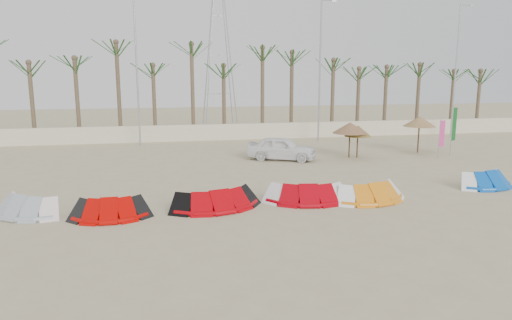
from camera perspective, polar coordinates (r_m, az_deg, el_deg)
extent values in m
plane|color=tan|center=(16.34, 4.26, -8.34)|extent=(120.00, 120.00, 0.00)
cube|color=beige|center=(37.39, -4.92, 3.49)|extent=(60.00, 0.30, 1.30)
cylinder|color=brown|center=(39.62, -25.95, 6.64)|extent=(0.32, 0.32, 6.50)
ellipsoid|color=#194719|center=(39.58, -26.34, 11.33)|extent=(4.00, 4.00, 2.40)
cylinder|color=brown|center=(38.40, -11.24, 7.41)|extent=(0.32, 0.32, 6.50)
ellipsoid|color=#194719|center=(38.37, -11.42, 12.26)|extent=(4.00, 4.00, 2.40)
cylinder|color=brown|center=(39.75, 3.46, 7.70)|extent=(0.32, 0.32, 6.50)
ellipsoid|color=#194719|center=(39.71, 3.51, 12.39)|extent=(4.00, 4.00, 2.40)
cylinder|color=brown|center=(43.42, 16.43, 7.54)|extent=(0.32, 0.32, 6.50)
ellipsoid|color=#194719|center=(43.39, 16.66, 11.82)|extent=(4.00, 4.00, 2.40)
cylinder|color=brown|center=(47.68, 25.03, 7.22)|extent=(0.32, 0.32, 6.50)
ellipsoid|color=#194719|center=(47.65, 25.34, 11.12)|extent=(4.00, 4.00, 2.40)
cylinder|color=#A5A8AD|center=(34.89, -14.66, 10.66)|extent=(0.14, 0.14, 11.00)
cylinder|color=#A5A8AD|center=(36.94, 7.98, 10.88)|extent=(0.14, 0.14, 11.00)
cylinder|color=#A5A8AD|center=(37.53, 8.97, 19.13)|extent=(1.00, 0.08, 0.08)
cube|color=#A5A8AD|center=(37.69, 9.72, 18.99)|extent=(0.35, 0.14, 0.10)
cylinder|color=#A5A8AD|center=(42.46, 23.68, 10.06)|extent=(0.14, 0.14, 11.00)
cylinder|color=#A5A8AD|center=(43.11, 24.81, 17.19)|extent=(1.00, 0.08, 0.08)
cube|color=#A5A8AD|center=(43.39, 25.37, 17.04)|extent=(0.35, 0.14, 0.10)
cylinder|color=#929BA4|center=(19.54, -26.89, -5.99)|extent=(2.38, 1.63, 0.20)
cube|color=silver|center=(19.30, -23.36, -5.43)|extent=(1.10, 1.25, 0.40)
cylinder|color=#B20300|center=(17.93, -17.74, -6.76)|extent=(2.59, 0.23, 0.20)
cube|color=black|center=(18.15, -21.40, -6.28)|extent=(0.61, 1.11, 0.40)
cube|color=black|center=(17.88, -14.01, -6.10)|extent=(0.61, 1.11, 0.40)
cylinder|color=#A70007|center=(18.42, -4.94, -5.80)|extent=(3.34, 1.08, 0.20)
cube|color=black|center=(18.38, -9.76, -5.48)|extent=(0.86, 1.22, 0.40)
cube|color=black|center=(18.70, -0.30, -5.03)|extent=(0.86, 1.22, 0.40)
cylinder|color=#A2000A|center=(19.39, 6.40, -4.99)|extent=(3.28, 0.78, 0.20)
cube|color=silver|center=(19.05, 2.05, -4.74)|extent=(0.78, 1.19, 0.40)
cube|color=silver|center=(19.94, 10.39, -4.22)|extent=(0.78, 1.19, 0.40)
cylinder|color=orange|center=(20.01, 14.25, -4.77)|extent=(2.96, 0.89, 0.20)
cube|color=white|center=(19.52, 10.56, -4.55)|extent=(0.84, 1.21, 0.40)
cube|color=white|center=(20.67, 17.53, -4.01)|extent=(0.84, 1.21, 0.40)
cylinder|color=#084EB2|center=(24.34, 26.95, -2.87)|extent=(2.66, 0.75, 0.20)
cube|color=white|center=(23.67, 24.54, -2.66)|extent=(0.81, 1.20, 0.40)
cube|color=white|center=(25.15, 28.99, -2.30)|extent=(0.81, 1.20, 0.40)
cylinder|color=#4C331E|center=(29.96, 11.61, 2.37)|extent=(0.10, 0.10, 2.19)
cone|color=#906544|center=(29.85, 11.67, 3.97)|extent=(2.27, 2.27, 0.70)
cylinder|color=#4C331E|center=(30.05, 12.57, 2.17)|extent=(0.10, 0.10, 1.99)
cone|color=olive|center=(29.95, 12.62, 3.58)|extent=(1.72, 1.72, 0.70)
cylinder|color=#4C331E|center=(33.12, 19.66, 2.94)|extent=(0.10, 0.10, 2.41)
cone|color=#A7804E|center=(33.02, 19.76, 4.57)|extent=(2.16, 2.16, 0.70)
cylinder|color=#A5A8AD|center=(31.19, 21.91, 2.49)|extent=(0.04, 0.04, 2.57)
cube|color=#DB358A|center=(31.27, 22.29, 3.06)|extent=(0.41, 0.11, 1.67)
cylinder|color=#A5A8AD|center=(32.61, 23.27, 3.42)|extent=(0.04, 0.04, 3.35)
cube|color=#0E561D|center=(32.70, 23.64, 4.12)|extent=(0.40, 0.16, 2.18)
imported|color=white|center=(28.66, 3.22, 1.47)|extent=(4.62, 3.41, 1.46)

